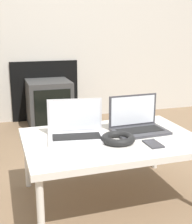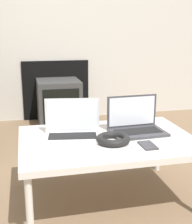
% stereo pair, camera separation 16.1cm
% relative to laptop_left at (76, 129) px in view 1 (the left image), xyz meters
% --- Properties ---
extents(wall_back, '(7.00, 0.08, 2.60)m').
position_rel_laptop_left_xyz_m(wall_back, '(0.19, 1.84, 0.84)').
color(wall_back, beige).
rests_on(wall_back, ground_plane).
extents(table, '(1.01, 0.70, 0.39)m').
position_rel_laptop_left_xyz_m(table, '(0.19, -0.08, -0.08)').
color(table, silver).
rests_on(table, ground_plane).
extents(laptop_left, '(0.36, 0.27, 0.22)m').
position_rel_laptop_left_xyz_m(laptop_left, '(0.00, 0.00, 0.00)').
color(laptop_left, silver).
rests_on(laptop_left, table).
extents(laptop_right, '(0.34, 0.23, 0.22)m').
position_rel_laptop_left_xyz_m(laptop_right, '(0.39, 0.00, 0.00)').
color(laptop_right, '#38383D').
rests_on(laptop_right, table).
extents(headphones, '(0.19, 0.19, 0.04)m').
position_rel_laptop_left_xyz_m(headphones, '(0.20, -0.15, -0.03)').
color(headphones, black).
rests_on(headphones, table).
extents(phone, '(0.08, 0.13, 0.01)m').
position_rel_laptop_left_xyz_m(phone, '(0.37, -0.25, -0.04)').
color(phone, '#333338').
rests_on(phone, table).
extents(tv, '(0.45, 0.48, 0.49)m').
position_rel_laptop_left_xyz_m(tv, '(0.09, 1.56, -0.20)').
color(tv, '#383838').
rests_on(tv, ground_plane).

